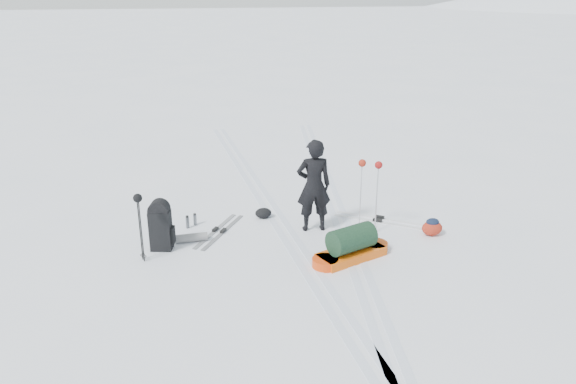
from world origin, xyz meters
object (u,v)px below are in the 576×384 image
Objects in this scene: skier at (314,186)px; ski_poles_black at (138,206)px; pulk_sled at (351,246)px; expedition_rucksack at (164,226)px.

skier is 1.46× the size of ski_poles_black.
pulk_sled is 1.56× the size of expedition_rucksack.
ski_poles_black is (-0.40, -0.43, 0.60)m from expedition_rucksack.
pulk_sled is 1.31× the size of ski_poles_black.
skier reaches higher than expedition_rucksack.
expedition_rucksack reaches higher than pulk_sled.
expedition_rucksack is 0.84m from ski_poles_black.
expedition_rucksack is (-3.28, 1.10, 0.21)m from pulk_sled.
ski_poles_black is at bearing 15.35° from skier.
pulk_sled is at bearing -5.34° from expedition_rucksack.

